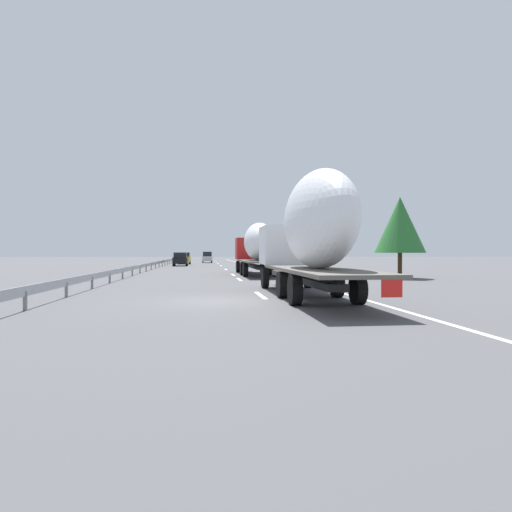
{
  "coord_description": "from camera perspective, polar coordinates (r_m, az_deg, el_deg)",
  "views": [
    {
      "loc": [
        -16.19,
        0.56,
        1.78
      ],
      "look_at": [
        13.81,
        -3.02,
        1.55
      ],
      "focal_mm": 30.92,
      "sensor_mm": 36.0,
      "label": 1
    }
  ],
  "objects": [
    {
      "name": "tree_1",
      "position": [
        101.57,
        -0.06,
        1.78
      ],
      "size": [
        3.65,
        3.65,
        6.98
      ],
      "color": "#472D19",
      "rests_on": "ground_plane"
    },
    {
      "name": "truck_lead",
      "position": [
        34.71,
        0.08,
        1.31
      ],
      "size": [
        13.25,
        2.55,
        4.02
      ],
      "color": "#B21919",
      "rests_on": "ground_plane"
    },
    {
      "name": "tree_3",
      "position": [
        99.31,
        1.25,
        1.41
      ],
      "size": [
        3.1,
        3.1,
        5.44
      ],
      "color": "#472D19",
      "rests_on": "ground_plane"
    },
    {
      "name": "lane_stripe_1",
      "position": [
        29.31,
        -2.18,
        -3.04
      ],
      "size": [
        3.2,
        0.2,
        0.01
      ],
      "primitive_type": "cube",
      "color": "white",
      "rests_on": "ground_plane"
    },
    {
      "name": "lane_stripe_3",
      "position": [
        47.0,
        -3.92,
        -1.74
      ],
      "size": [
        3.2,
        0.2,
        0.01
      ],
      "primitive_type": "cube",
      "color": "white",
      "rests_on": "ground_plane"
    },
    {
      "name": "ground_plane",
      "position": [
        56.22,
        -6.23,
        -1.39
      ],
      "size": [
        260.0,
        260.0,
        0.0
      ],
      "primitive_type": "plane",
      "color": "#4C4C4F"
    },
    {
      "name": "car_blue_sedan",
      "position": [
        105.06,
        -6.42,
        -0.05
      ],
      "size": [
        4.29,
        1.85,
        1.77
      ],
      "color": "#28479E",
      "rests_on": "ground_plane"
    },
    {
      "name": "edge_line_right",
      "position": [
        61.51,
        -1.14,
        -1.23
      ],
      "size": [
        110.0,
        0.2,
        0.01
      ],
      "primitive_type": "cube",
      "color": "white",
      "rests_on": "ground_plane"
    },
    {
      "name": "lane_stripe_4",
      "position": [
        60.52,
        -4.56,
        -1.25
      ],
      "size": [
        3.2,
        0.2,
        0.01
      ],
      "primitive_type": "cube",
      "color": "white",
      "rests_on": "ground_plane"
    },
    {
      "name": "lane_stripe_7",
      "position": [
        94.29,
        -5.36,
        -0.65
      ],
      "size": [
        3.2,
        0.2,
        0.01
      ],
      "primitive_type": "cube",
      "color": "white",
      "rests_on": "ground_plane"
    },
    {
      "name": "guardrail_median",
      "position": [
        59.45,
        -12.05,
        -0.74
      ],
      "size": [
        94.0,
        0.1,
        0.76
      ],
      "color": "#9EA0A5",
      "rests_on": "ground_plane"
    },
    {
      "name": "lane_stripe_0",
      "position": [
        18.43,
        0.58,
        -5.09
      ],
      "size": [
        3.2,
        0.2,
        0.01
      ],
      "primitive_type": "cube",
      "color": "white",
      "rests_on": "ground_plane"
    },
    {
      "name": "tree_0",
      "position": [
        92.6,
        1.07,
        1.93
      ],
      "size": [
        3.78,
        3.78,
        6.79
      ],
      "color": "#472D19",
      "rests_on": "ground_plane"
    },
    {
      "name": "car_silver_hatch",
      "position": [
        78.53,
        -6.33,
        -0.17
      ],
      "size": [
        4.22,
        1.76,
        1.95
      ],
      "color": "#ADB2B7",
      "rests_on": "ground_plane"
    },
    {
      "name": "lane_stripe_5",
      "position": [
        72.77,
        -4.94,
        -0.97
      ],
      "size": [
        3.2,
        0.2,
        0.01
      ],
      "primitive_type": "cube",
      "color": "white",
      "rests_on": "ground_plane"
    },
    {
      "name": "road_sign",
      "position": [
        57.99,
        0.39,
        0.67
      ],
      "size": [
        0.1,
        0.9,
        2.91
      ],
      "color": "gray",
      "rests_on": "ground_plane"
    },
    {
      "name": "car_yellow_coupe",
      "position": [
        69.96,
        -9.24,
        -0.28
      ],
      "size": [
        4.12,
        1.88,
        1.82
      ],
      "color": "gold",
      "rests_on": "ground_plane"
    },
    {
      "name": "truck_trailing",
      "position": [
        17.37,
        7.07,
        3.25
      ],
      "size": [
        13.55,
        2.55,
        4.76
      ],
      "color": "silver",
      "rests_on": "ground_plane"
    },
    {
      "name": "car_black_suv",
      "position": [
        60.32,
        -9.75,
        -0.39
      ],
      "size": [
        4.31,
        1.92,
        1.81
      ],
      "color": "black",
      "rests_on": "ground_plane"
    },
    {
      "name": "lane_stripe_2",
      "position": [
        35.54,
        -2.99,
        -2.43
      ],
      "size": [
        3.2,
        0.2,
        0.01
      ],
      "primitive_type": "cube",
      "color": "white",
      "rests_on": "ground_plane"
    },
    {
      "name": "tree_2",
      "position": [
        32.21,
        18.13,
        3.84
      ],
      "size": [
        3.47,
        3.47,
        5.66
      ],
      "color": "#472D19",
      "rests_on": "ground_plane"
    },
    {
      "name": "lane_stripe_6",
      "position": [
        81.97,
        -5.15,
        -0.82
      ],
      "size": [
        3.2,
        0.2,
        0.01
      ],
      "primitive_type": "cube",
      "color": "white",
      "rests_on": "ground_plane"
    }
  ]
}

